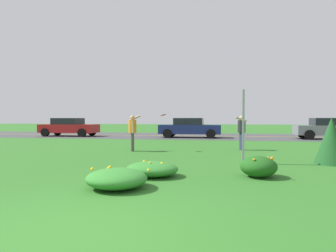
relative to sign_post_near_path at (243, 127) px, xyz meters
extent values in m
plane|color=#2D6B23|center=(-2.49, 4.20, -1.15)|extent=(120.00, 120.00, 0.00)
cube|color=#424244|center=(-2.49, 14.55, -1.15)|extent=(120.00, 9.12, 0.01)
cube|color=yellow|center=(-2.49, 14.55, -1.14)|extent=(120.00, 0.16, 0.00)
ellipsoid|color=#337F2D|center=(-2.31, -2.45, -0.97)|extent=(1.28, 1.11, 0.36)
sphere|color=yellow|center=(-2.60, -2.42, -0.89)|extent=(0.06, 0.06, 0.06)
sphere|color=yellow|center=(-2.05, -2.53, -0.83)|extent=(0.08, 0.08, 0.08)
sphere|color=yellow|center=(-2.52, -2.56, -0.86)|extent=(0.07, 0.07, 0.07)
sphere|color=yellow|center=(-2.28, -2.95, -0.93)|extent=(0.08, 0.08, 0.08)
sphere|color=yellow|center=(-2.56, -2.28, -0.83)|extent=(0.09, 0.09, 0.09)
sphere|color=yellow|center=(-2.32, -2.64, -0.80)|extent=(0.06, 0.06, 0.06)
sphere|color=yellow|center=(-2.39, -2.70, -0.93)|extent=(0.05, 0.05, 0.05)
ellipsoid|color=#1E5619|center=(0.23, -2.06, -0.90)|extent=(0.88, 0.91, 0.51)
sphere|color=orange|center=(0.50, -2.31, -0.66)|extent=(0.08, 0.08, 0.08)
sphere|color=orange|center=(0.47, -1.92, -0.72)|extent=(0.08, 0.08, 0.08)
sphere|color=orange|center=(0.10, -2.36, -0.69)|extent=(0.06, 0.06, 0.06)
sphere|color=orange|center=(0.38, -2.00, -0.74)|extent=(0.07, 0.07, 0.07)
ellipsoid|color=#337F2D|center=(-2.72, -3.81, -0.95)|extent=(1.25, 1.21, 0.40)
sphere|color=yellow|center=(-3.00, -3.56, -0.80)|extent=(0.06, 0.06, 0.06)
sphere|color=yellow|center=(-2.39, -3.36, -0.90)|extent=(0.07, 0.07, 0.07)
sphere|color=yellow|center=(-2.90, -3.71, -0.75)|extent=(0.07, 0.07, 0.07)
sphere|color=yellow|center=(-2.52, -4.16, -0.90)|extent=(0.07, 0.07, 0.07)
sphere|color=yellow|center=(-3.26, -3.78, -0.78)|extent=(0.07, 0.07, 0.07)
sphere|color=yellow|center=(-2.74, -3.31, -0.89)|extent=(0.06, 0.06, 0.06)
cube|color=#93969B|center=(0.00, 0.00, 0.00)|extent=(0.07, 0.10, 2.31)
cone|color=#1E5123|center=(2.67, 0.46, -0.42)|extent=(1.00, 1.00, 1.46)
cylinder|color=orange|center=(-4.47, 2.86, -0.08)|extent=(0.34, 0.34, 0.56)
sphere|color=tan|center=(-4.47, 2.86, 0.30)|extent=(0.21, 0.21, 0.21)
cylinder|color=#4C4742|center=(-4.50, 2.94, -0.76)|extent=(0.14, 0.14, 0.79)
cylinder|color=#4C4742|center=(-4.45, 2.78, -0.76)|extent=(0.14, 0.14, 0.79)
cylinder|color=tan|center=(-4.44, 3.07, 0.27)|extent=(0.52, 0.23, 0.31)
cylinder|color=tan|center=(-4.40, 2.67, -0.10)|extent=(0.13, 0.12, 0.53)
cylinder|color=#232328|center=(0.19, 4.20, -0.09)|extent=(0.34, 0.34, 0.56)
sphere|color=tan|center=(0.19, 4.20, 0.29)|extent=(0.21, 0.21, 0.21)
cylinder|color=navy|center=(0.22, 4.12, -0.76)|extent=(0.14, 0.14, 0.78)
cylinder|color=navy|center=(0.17, 4.28, -0.76)|extent=(0.14, 0.14, 0.78)
cylinder|color=tan|center=(0.15, 3.98, 0.23)|extent=(0.53, 0.23, 0.25)
cylinder|color=tan|center=(0.12, 4.38, -0.11)|extent=(0.13, 0.12, 0.53)
cylinder|color=red|center=(-3.16, 3.08, 0.41)|extent=(0.25, 0.25, 0.08)
torus|color=red|center=(-3.16, 3.08, 0.41)|extent=(0.25, 0.25, 0.08)
cube|color=maroon|center=(-12.77, 12.50, -0.53)|extent=(4.50, 1.82, 0.66)
cube|color=black|center=(-12.87, 12.50, 0.04)|extent=(2.10, 1.64, 0.52)
cylinder|color=black|center=(-11.22, 13.39, -0.82)|extent=(0.66, 0.22, 0.66)
cylinder|color=black|center=(-11.22, 11.61, -0.82)|extent=(0.66, 0.22, 0.66)
cylinder|color=black|center=(-14.32, 13.39, -0.82)|extent=(0.66, 0.22, 0.66)
cylinder|color=black|center=(-14.32, 11.61, -0.82)|extent=(0.66, 0.22, 0.66)
cube|color=navy|center=(-3.04, 12.50, -0.53)|extent=(4.50, 1.82, 0.66)
cube|color=black|center=(-3.14, 12.50, 0.04)|extent=(2.10, 1.64, 0.52)
cylinder|color=black|center=(-1.49, 13.39, -0.82)|extent=(0.66, 0.22, 0.66)
cylinder|color=black|center=(-1.49, 11.61, -0.82)|extent=(0.66, 0.22, 0.66)
cylinder|color=black|center=(-4.59, 13.39, -0.82)|extent=(0.66, 0.22, 0.66)
cylinder|color=black|center=(-4.59, 11.61, -0.82)|extent=(0.66, 0.22, 0.66)
cube|color=slate|center=(6.55, 12.50, -0.53)|extent=(4.50, 1.82, 0.66)
cube|color=black|center=(6.45, 12.50, 0.04)|extent=(2.10, 1.64, 0.52)
cylinder|color=black|center=(5.00, 13.39, -0.82)|extent=(0.66, 0.22, 0.66)
cylinder|color=black|center=(5.00, 11.61, -0.82)|extent=(0.66, 0.22, 0.66)
camera|label=1|loc=(-0.60, -9.50, 0.26)|focal=31.89mm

